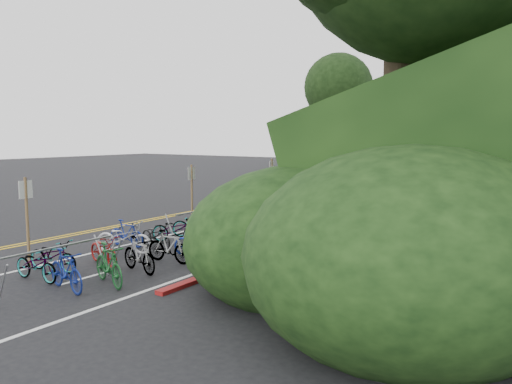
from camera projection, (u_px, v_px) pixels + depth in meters
ground at (77, 248)px, 16.25m from camera, size 120.00×120.00×0.00m
road_markings at (262, 211)px, 24.23m from camera, size 7.47×80.00×0.01m
red_curb at (377, 214)px, 22.98m from camera, size 0.25×28.00×0.10m
bike_rack_front at (57, 258)px, 11.73m from camera, size 1.09×3.19×1.07m
bike_racks_rest at (333, 191)px, 25.21m from camera, size 1.14×23.00×1.17m
signpost_near at (27, 215)px, 13.98m from camera, size 0.08×0.40×2.50m
signposts_rest at (301, 176)px, 27.30m from camera, size 0.08×18.40×2.50m
bike_front at (126, 233)px, 16.43m from camera, size 0.51×1.51×0.89m
bike_valet at (190, 233)px, 16.35m from camera, size 3.51×11.79×1.08m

